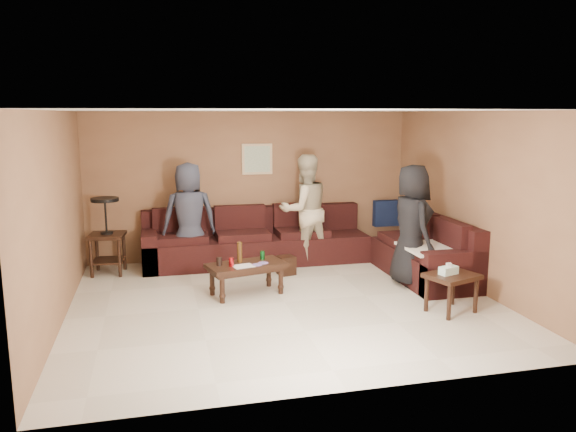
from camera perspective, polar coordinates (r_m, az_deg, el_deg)
The scene contains 10 objects.
room at distance 7.15m, azimuth -0.36°, elevation 3.95°, with size 5.60×5.50×2.50m.
sectional_sofa at distance 9.04m, azimuth 2.50°, elevation -3.32°, with size 4.65×2.90×0.97m.
coffee_table at distance 7.75m, azimuth -4.28°, elevation -5.29°, with size 1.15×0.77×0.72m.
end_table_left at distance 9.10m, azimuth -17.93°, elevation -1.79°, with size 0.58×0.58×1.19m.
side_table_right at distance 7.33m, azimuth 16.27°, elevation -6.21°, with size 0.72×0.66×0.64m.
waste_bin at distance 8.73m, azimuth -0.19°, elevation -5.02°, with size 0.24×0.24×0.29m, color black.
wall_art at distance 9.58m, azimuth -3.16°, elevation 5.79°, with size 0.52×0.04×0.52m.
person_left at distance 8.97m, azimuth -9.99°, elevation -0.07°, with size 0.84×0.55×1.72m, color #2D303E.
person_middle at distance 9.19m, azimuth 1.70°, elevation 0.63°, with size 0.88×0.69×1.81m, color #C4B491.
person_right at distance 8.24m, azimuth 12.44°, elevation -0.96°, with size 0.86×0.56×1.76m, color black.
Camera 1 is at (-1.61, -6.92, 2.46)m, focal length 35.00 mm.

